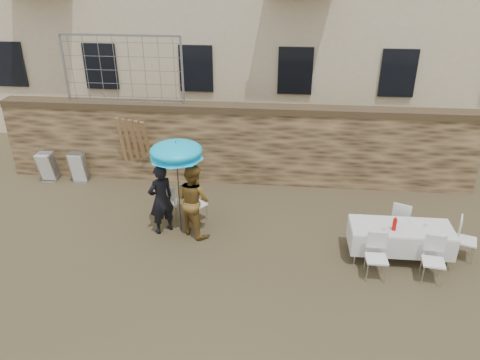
# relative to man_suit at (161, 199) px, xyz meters

# --- Properties ---
(ground) EXTENTS (80.00, 80.00, 0.00)m
(ground) POSITION_rel_man_suit_xyz_m (1.41, -2.13, -0.85)
(ground) COLOR brown
(ground) RESTS_ON ground
(stone_wall) EXTENTS (13.00, 0.50, 2.20)m
(stone_wall) POSITION_rel_man_suit_xyz_m (1.41, 2.87, 0.25)
(stone_wall) COLOR brown
(stone_wall) RESTS_ON ground
(chain_link_fence) EXTENTS (3.20, 0.06, 1.80)m
(chain_link_fence) POSITION_rel_man_suit_xyz_m (-1.59, 2.87, 2.25)
(chain_link_fence) COLOR gray
(chain_link_fence) RESTS_ON stone_wall
(man_suit) EXTENTS (0.73, 0.72, 1.70)m
(man_suit) POSITION_rel_man_suit_xyz_m (0.00, 0.00, 0.00)
(man_suit) COLOR black
(man_suit) RESTS_ON ground
(woman_dress) EXTENTS (1.08, 1.04, 1.75)m
(woman_dress) POSITION_rel_man_suit_xyz_m (0.75, 0.00, 0.02)
(woman_dress) COLOR #AB7B34
(woman_dress) RESTS_ON ground
(umbrella) EXTENTS (1.22, 1.22, 2.08)m
(umbrella) POSITION_rel_man_suit_xyz_m (0.40, 0.10, 1.12)
(umbrella) COLOR #3F3F44
(umbrella) RESTS_ON ground
(couple_chair_left) EXTENTS (0.56, 0.56, 0.96)m
(couple_chair_left) POSITION_rel_man_suit_xyz_m (0.00, 0.55, -0.37)
(couple_chair_left) COLOR white
(couple_chair_left) RESTS_ON ground
(couple_chair_right) EXTENTS (0.67, 0.67, 0.96)m
(couple_chair_right) POSITION_rel_man_suit_xyz_m (0.70, 0.55, -0.37)
(couple_chair_right) COLOR white
(couple_chair_right) RESTS_ON ground
(banquet_table) EXTENTS (2.10, 0.85, 0.78)m
(banquet_table) POSITION_rel_man_suit_xyz_m (5.28, -0.53, -0.12)
(banquet_table) COLOR silver
(banquet_table) RESTS_ON ground
(soda_bottle) EXTENTS (0.09, 0.09, 0.26)m
(soda_bottle) POSITION_rel_man_suit_xyz_m (5.08, -0.68, 0.05)
(soda_bottle) COLOR red
(soda_bottle) RESTS_ON banquet_table
(table_chair_front_left) EXTENTS (0.48, 0.48, 0.96)m
(table_chair_front_left) POSITION_rel_man_suit_xyz_m (4.68, -1.28, -0.37)
(table_chair_front_left) COLOR white
(table_chair_front_left) RESTS_ON ground
(table_chair_front_right) EXTENTS (0.54, 0.54, 0.96)m
(table_chair_front_right) POSITION_rel_man_suit_xyz_m (5.78, -1.28, -0.37)
(table_chair_front_right) COLOR white
(table_chair_front_right) RESTS_ON ground
(table_chair_back) EXTENTS (0.63, 0.63, 0.96)m
(table_chair_back) POSITION_rel_man_suit_xyz_m (5.48, 0.27, -0.37)
(table_chair_back) COLOR white
(table_chair_back) RESTS_ON ground
(table_chair_side) EXTENTS (0.61, 0.61, 0.96)m
(table_chair_side) POSITION_rel_man_suit_xyz_m (6.68, -0.43, -0.37)
(table_chair_side) COLOR white
(table_chair_side) RESTS_ON ground
(chair_stack_left) EXTENTS (0.46, 0.47, 0.92)m
(chair_stack_left) POSITION_rel_man_suit_xyz_m (-3.90, 2.46, -0.39)
(chair_stack_left) COLOR white
(chair_stack_left) RESTS_ON ground
(chair_stack_right) EXTENTS (0.46, 0.40, 0.92)m
(chair_stack_right) POSITION_rel_man_suit_xyz_m (-3.00, 2.46, -0.39)
(chair_stack_right) COLOR white
(chair_stack_right) RESTS_ON ground
(wood_planks) EXTENTS (0.70, 0.20, 2.00)m
(wood_planks) POSITION_rel_man_suit_xyz_m (-1.40, 2.53, 0.15)
(wood_planks) COLOR #A37749
(wood_planks) RESTS_ON ground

